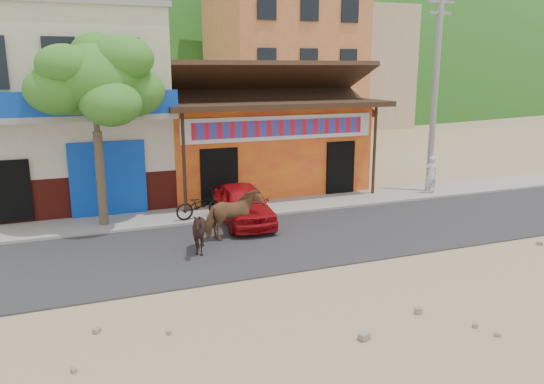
% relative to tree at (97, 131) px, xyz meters
% --- Properties ---
extents(ground, '(120.00, 120.00, 0.00)m').
position_rel_tree_xyz_m(ground, '(4.60, -5.80, -3.12)').
color(ground, '#9E825B').
rests_on(ground, ground).
extents(road, '(60.00, 5.00, 0.04)m').
position_rel_tree_xyz_m(road, '(4.60, -3.30, -3.10)').
color(road, '#28282B').
rests_on(road, ground).
extents(sidewalk, '(60.00, 2.00, 0.12)m').
position_rel_tree_xyz_m(sidewalk, '(4.60, 0.20, -3.06)').
color(sidewalk, gray).
rests_on(sidewalk, ground).
extents(dance_club, '(8.00, 6.00, 3.60)m').
position_rel_tree_xyz_m(dance_club, '(6.60, 4.20, -1.32)').
color(dance_club, orange).
rests_on(dance_club, ground).
extents(cafe_building, '(7.00, 6.00, 7.00)m').
position_rel_tree_xyz_m(cafe_building, '(-0.90, 4.20, 0.38)').
color(cafe_building, beige).
rests_on(cafe_building, ground).
extents(apartment_front, '(9.00, 9.00, 12.00)m').
position_rel_tree_xyz_m(apartment_front, '(13.60, 18.20, 2.88)').
color(apartment_front, '#CC723F').
rests_on(apartment_front, ground).
extents(apartment_rear, '(8.00, 8.00, 10.00)m').
position_rel_tree_xyz_m(apartment_rear, '(22.60, 24.20, 1.88)').
color(apartment_rear, tan).
rests_on(apartment_rear, ground).
extents(hillside, '(100.00, 40.00, 24.00)m').
position_rel_tree_xyz_m(hillside, '(4.60, 64.20, 8.88)').
color(hillside, '#194C14').
rests_on(hillside, ground).
extents(tree, '(3.00, 3.00, 6.00)m').
position_rel_tree_xyz_m(tree, '(0.00, 0.00, 0.00)').
color(tree, '#2D721E').
rests_on(tree, sidewalk).
extents(utility_pole, '(0.24, 0.24, 8.00)m').
position_rel_tree_xyz_m(utility_pole, '(12.80, 0.20, 1.00)').
color(utility_pole, gray).
rests_on(utility_pole, sidewalk).
extents(cow_tan, '(1.86, 1.13, 1.46)m').
position_rel_tree_xyz_m(cow_tan, '(3.54, -2.71, -2.35)').
color(cow_tan, brown).
rests_on(cow_tan, road).
extents(cow_dark, '(1.47, 1.43, 1.23)m').
position_rel_tree_xyz_m(cow_dark, '(2.28, -3.59, -2.47)').
color(cow_dark, black).
rests_on(cow_dark, road).
extents(red_car, '(1.76, 3.87, 1.29)m').
position_rel_tree_xyz_m(red_car, '(4.33, -1.18, -2.44)').
color(red_car, '#AB0C13').
rests_on(red_car, road).
extents(scooter, '(1.84, 0.90, 0.92)m').
position_rel_tree_xyz_m(scooter, '(3.10, -0.40, -2.54)').
color(scooter, black).
rests_on(scooter, sidewalk).
extents(pedestrian, '(0.58, 0.41, 1.51)m').
position_rel_tree_xyz_m(pedestrian, '(12.60, -0.17, -2.24)').
color(pedestrian, white).
rests_on(pedestrian, sidewalk).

